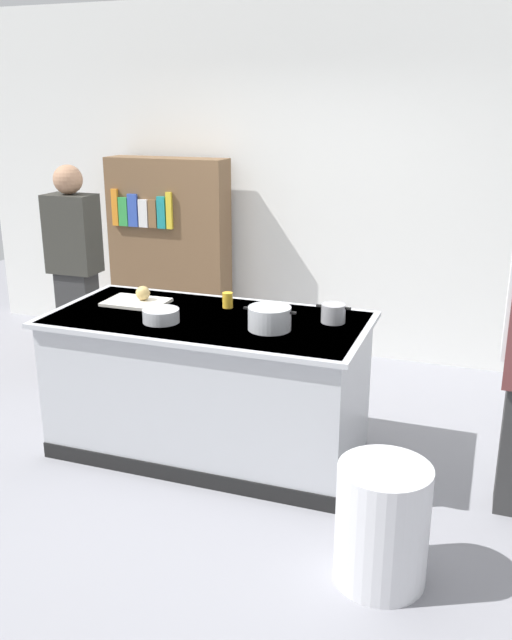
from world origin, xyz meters
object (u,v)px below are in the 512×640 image
(trash_bin, at_px, (382,524))
(bookshelf, at_px, (170,253))
(stock_pot, at_px, (270,318))
(juice_cup, at_px, (228,300))
(mixing_bowl, at_px, (161,316))
(person_guest, at_px, (75,271))
(sauce_pan, at_px, (333,313))
(onion, at_px, (143,293))

(trash_bin, xyz_separation_m, bookshelf, (-2.42, 2.70, 0.56))
(stock_pot, distance_m, juice_cup, 0.51)
(mixing_bowl, distance_m, bookshelf, 2.18)
(trash_bin, height_order, person_guest, person_guest)
(juice_cup, xyz_separation_m, person_guest, (-1.48, 0.50, -0.04))
(sauce_pan, bearing_deg, person_guest, 165.38)
(onion, bearing_deg, trash_bin, -30.60)
(stock_pot, xyz_separation_m, juice_cup, (-0.39, 0.33, -0.02))
(sauce_pan, relative_size, person_guest, 0.12)
(mixing_bowl, relative_size, trash_bin, 0.37)
(mixing_bowl, bearing_deg, onion, 132.53)
(bookshelf, bearing_deg, person_guest, -104.91)
(stock_pot, bearing_deg, mixing_bowl, -172.66)
(sauce_pan, height_order, mixing_bowl, sauce_pan)
(sauce_pan, xyz_separation_m, person_guest, (-2.19, 0.57, -0.05))
(mixing_bowl, distance_m, trash_bin, 1.78)
(mixing_bowl, height_order, juice_cup, juice_cup)
(onion, bearing_deg, stock_pot, -14.09)
(sauce_pan, distance_m, mixing_bowl, 1.04)
(juice_cup, height_order, person_guest, person_guest)
(onion, height_order, juice_cup, onion)
(sauce_pan, xyz_separation_m, juice_cup, (-0.71, 0.07, -0.01))
(stock_pot, height_order, sauce_pan, stock_pot)
(mixing_bowl, xyz_separation_m, person_guest, (-1.21, 0.91, -0.03))
(mixing_bowl, relative_size, person_guest, 0.13)
(onion, height_order, person_guest, person_guest)
(stock_pot, bearing_deg, onion, 165.91)
(juice_cup, height_order, bookshelf, bookshelf)
(sauce_pan, xyz_separation_m, bookshelf, (-1.91, 1.63, -0.10))
(stock_pot, xyz_separation_m, person_guest, (-1.87, 0.83, -0.06))
(juice_cup, xyz_separation_m, trash_bin, (1.22, -1.14, -0.65))
(juice_cup, height_order, trash_bin, juice_cup)
(person_guest, bearing_deg, onion, 59.91)
(onion, height_order, bookshelf, bookshelf)
(mixing_bowl, relative_size, juice_cup, 2.22)
(stock_pot, xyz_separation_m, bookshelf, (-1.59, 1.89, -0.12))
(mixing_bowl, xyz_separation_m, bookshelf, (-0.93, 1.97, -0.09))
(onion, xyz_separation_m, trash_bin, (1.79, -1.06, -0.67))
(onion, height_order, mixing_bowl, onion)
(onion, relative_size, sauce_pan, 0.44)
(onion, bearing_deg, bookshelf, 110.93)
(stock_pot, relative_size, person_guest, 0.18)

